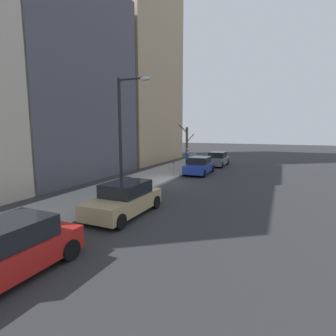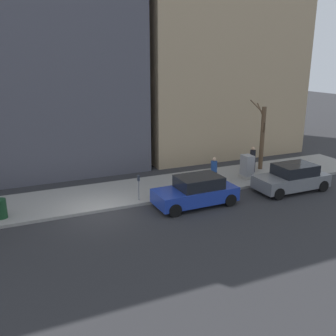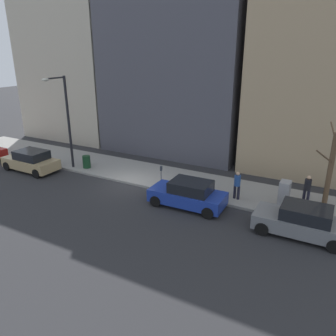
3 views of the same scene
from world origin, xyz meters
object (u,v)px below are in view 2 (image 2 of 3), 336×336
pedestrian_midblock (214,170)px  office_block_center (37,49)px  bare_tree (262,137)px  parked_car_grey (292,178)px  parking_meter (139,185)px  pedestrian_near_meter (253,158)px  trash_bin (0,209)px  utility_box (247,167)px  parked_car_blue (196,191)px

pedestrian_midblock → office_block_center: 14.78m
bare_tree → pedestrian_midblock: bare_tree is taller
parked_car_grey → pedestrian_midblock: bearing=60.0°
parking_meter → bare_tree: size_ratio=0.30×
bare_tree → pedestrian_near_meter: 1.59m
bare_tree → trash_bin: bare_tree is taller
utility_box → pedestrian_near_meter: 1.41m
parked_car_grey → parking_meter: size_ratio=3.12×
parked_car_blue → office_block_center: size_ratio=0.27×
parked_car_grey → parked_car_blue: size_ratio=0.99×
parking_meter → pedestrian_near_meter: 8.50m
utility_box → parked_car_blue: bearing=116.0°
pedestrian_midblock → trash_bin: bearing=9.7°
pedestrian_near_meter → pedestrian_midblock: (-1.27, 3.60, 0.00)m
parking_meter → pedestrian_midblock: 4.75m
parked_car_grey → pedestrian_midblock: pedestrian_midblock is taller
pedestrian_near_meter → pedestrian_midblock: size_ratio=1.00×
bare_tree → parked_car_blue: bearing=118.3°
parked_car_blue → office_block_center: bearing=23.8°
parking_meter → utility_box: utility_box is taller
pedestrian_midblock → office_block_center: office_block_center is taller
pedestrian_near_meter → office_block_center: bearing=-15.4°
parked_car_blue → trash_bin: 9.27m
trash_bin → pedestrian_midblock: pedestrian_midblock is taller
parked_car_grey → bare_tree: 4.22m
trash_bin → parked_car_grey: bearing=-98.1°
utility_box → trash_bin: bearing=91.7°
parked_car_grey → trash_bin: bearing=81.7°
trash_bin → pedestrian_near_meter: (1.31, -14.84, 0.49)m
parked_car_blue → parking_meter: size_ratio=3.14×
parking_meter → office_block_center: 13.31m
bare_tree → parking_meter: bearing=103.1°
utility_box → office_block_center: bearing=46.1°
trash_bin → office_block_center: bearing=-17.2°
parked_car_grey → bare_tree: bearing=-11.2°
parked_car_grey → utility_box: 2.83m
parking_meter → pedestrian_midblock: size_ratio=0.81×
parked_car_blue → parking_meter: parked_car_blue is taller
bare_tree → office_block_center: office_block_center is taller
pedestrian_midblock → pedestrian_near_meter: bearing=-151.0°
parking_meter → utility_box: size_ratio=0.94×
parking_meter → utility_box: (0.85, -7.27, -0.13)m
parked_car_blue → pedestrian_near_meter: size_ratio=2.55×
parking_meter → office_block_center: (10.98, 3.26, 6.77)m
office_block_center → pedestrian_near_meter: bearing=-128.6°
utility_box → pedestrian_midblock: pedestrian_midblock is taller
parking_meter → utility_box: bearing=-83.3°
utility_box → bare_tree: (1.31, -1.99, 1.45)m
parked_car_blue → pedestrian_midblock: (1.94, -2.17, 0.35)m
parking_meter → pedestrian_midblock: (0.48, -4.72, 0.11)m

